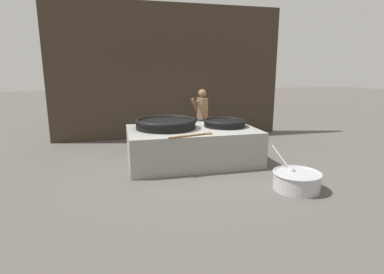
# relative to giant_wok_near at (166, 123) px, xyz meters

# --- Properties ---
(ground_plane) EXTENTS (60.00, 60.00, 0.00)m
(ground_plane) POSITION_rel_giant_wok_near_xyz_m (0.60, -0.19, -0.95)
(ground_plane) COLOR #56514C
(back_wall) EXTENTS (7.46, 0.24, 4.22)m
(back_wall) POSITION_rel_giant_wok_near_xyz_m (0.60, 2.80, 1.16)
(back_wall) COLOR #382D23
(back_wall) RESTS_ON ground_plane
(hearth_platform) EXTENTS (3.01, 1.88, 0.82)m
(hearth_platform) POSITION_rel_giant_wok_near_xyz_m (0.60, -0.19, -0.54)
(hearth_platform) COLOR gray
(hearth_platform) RESTS_ON ground_plane
(giant_wok_near) EXTENTS (1.47, 1.47, 0.23)m
(giant_wok_near) POSITION_rel_giant_wok_near_xyz_m (0.00, 0.00, 0.00)
(giant_wok_near) COLOR black
(giant_wok_near) RESTS_ON hearth_platform
(giant_wok_far) EXTENTS (1.05, 1.05, 0.17)m
(giant_wok_far) POSITION_rel_giant_wok_near_xyz_m (1.45, -0.10, -0.03)
(giant_wok_far) COLOR black
(giant_wok_far) RESTS_ON hearth_platform
(stirring_paddle) EXTENTS (1.01, 0.34, 0.04)m
(stirring_paddle) POSITION_rel_giant_wok_near_xyz_m (0.41, -1.02, -0.11)
(stirring_paddle) COLOR brown
(stirring_paddle) RESTS_ON hearth_platform
(cook) EXTENTS (0.40, 0.62, 1.66)m
(cook) POSITION_rel_giant_wok_near_xyz_m (1.23, 1.21, -0.05)
(cook) COLOR brown
(cook) RESTS_ON ground_plane
(prep_bowl_vegetables) EXTENTS (0.88, 1.13, 0.71)m
(prep_bowl_vegetables) POSITION_rel_giant_wok_near_xyz_m (2.06, -2.34, -0.76)
(prep_bowl_vegetables) COLOR #B7B7BC
(prep_bowl_vegetables) RESTS_ON ground_plane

